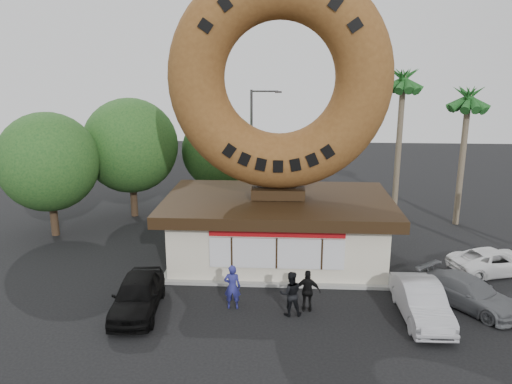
{
  "coord_description": "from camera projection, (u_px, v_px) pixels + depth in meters",
  "views": [
    {
      "loc": [
        0.32,
        -17.81,
        9.77
      ],
      "look_at": [
        -0.98,
        4.0,
        4.08
      ],
      "focal_mm": 35.0,
      "sensor_mm": 36.0,
      "label": 1
    }
  ],
  "objects": [
    {
      "name": "giant_donut",
      "position": [
        280.0,
        78.0,
        23.19
      ],
      "size": [
        10.51,
        2.68,
        10.51
      ],
      "primitive_type": "torus",
      "rotation": [
        1.57,
        0.0,
        0.0
      ],
      "color": "brown",
      "rests_on": "donut_shop"
    },
    {
      "name": "person_right",
      "position": [
        308.0,
        291.0,
        20.01
      ],
      "size": [
        1.06,
        0.52,
        1.75
      ],
      "primitive_type": "imported",
      "rotation": [
        0.0,
        0.0,
        3.05
      ],
      "color": "black",
      "rests_on": "ground"
    },
    {
      "name": "ground",
      "position": [
        275.0,
        318.0,
        19.68
      ],
      "size": [
        90.0,
        90.0,
        0.0
      ],
      "primitive_type": "plane",
      "color": "black",
      "rests_on": "ground"
    },
    {
      "name": "person_center",
      "position": [
        291.0,
        294.0,
        19.68
      ],
      "size": [
        0.97,
        0.8,
        1.84
      ],
      "primitive_type": "imported",
      "rotation": [
        0.0,
        0.0,
        3.27
      ],
      "color": "black",
      "rests_on": "ground"
    },
    {
      "name": "car_black",
      "position": [
        137.0,
        295.0,
        19.98
      ],
      "size": [
        2.11,
        4.49,
        1.49
      ],
      "primitive_type": "imported",
      "rotation": [
        0.0,
        0.0,
        0.08
      ],
      "color": "black",
      "rests_on": "ground"
    },
    {
      "name": "palm_near",
      "position": [
        403.0,
        85.0,
        30.65
      ],
      "size": [
        2.6,
        2.6,
        9.75
      ],
      "color": "#726651",
      "rests_on": "ground"
    },
    {
      "name": "tree_mid",
      "position": [
        221.0,
        151.0,
        33.39
      ],
      "size": [
        5.2,
        5.2,
        6.63
      ],
      "color": "#473321",
      "rests_on": "ground"
    },
    {
      "name": "car_silver",
      "position": [
        421.0,
        302.0,
        19.45
      ],
      "size": [
        1.62,
        4.39,
        1.44
      ],
      "primitive_type": "imported",
      "rotation": [
        0.0,
        0.0,
        0.02
      ],
      "color": "#A6A6AB",
      "rests_on": "ground"
    },
    {
      "name": "tree_far",
      "position": [
        48.0,
        162.0,
        28.03
      ],
      "size": [
        5.6,
        5.6,
        7.14
      ],
      "color": "#473321",
      "rests_on": "ground"
    },
    {
      "name": "car_white",
      "position": [
        494.0,
        261.0,
        23.72
      ],
      "size": [
        4.67,
        3.09,
        1.19
      ],
      "primitive_type": "imported",
      "rotation": [
        0.0,
        0.0,
        1.85
      ],
      "color": "white",
      "rests_on": "ground"
    },
    {
      "name": "tree_west",
      "position": [
        130.0,
        146.0,
        31.61
      ],
      "size": [
        6.0,
        6.0,
        7.65
      ],
      "color": "#473321",
      "rests_on": "ground"
    },
    {
      "name": "person_left",
      "position": [
        232.0,
        287.0,
        20.23
      ],
      "size": [
        0.69,
        0.46,
        1.88
      ],
      "primitive_type": "imported",
      "rotation": [
        0.0,
        0.0,
        3.16
      ],
      "color": "navy",
      "rests_on": "ground"
    },
    {
      "name": "donut_shop",
      "position": [
        278.0,
        227.0,
        25.02
      ],
      "size": [
        11.2,
        7.2,
        3.8
      ],
      "color": "silver",
      "rests_on": "ground"
    },
    {
      "name": "street_lamp",
      "position": [
        254.0,
        142.0,
        34.11
      ],
      "size": [
        2.11,
        0.2,
        8.0
      ],
      "color": "#59595E",
      "rests_on": "ground"
    },
    {
      "name": "car_grey",
      "position": [
        469.0,
        292.0,
        20.45
      ],
      "size": [
        4.02,
        4.44,
        1.24
      ],
      "primitive_type": "imported",
      "rotation": [
        0.0,
        0.0,
        0.67
      ],
      "color": "slate",
      "rests_on": "ground"
    },
    {
      "name": "palm_far",
      "position": [
        468.0,
        102.0,
        29.24
      ],
      "size": [
        2.6,
        2.6,
        8.75
      ],
      "color": "#726651",
      "rests_on": "ground"
    }
  ]
}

